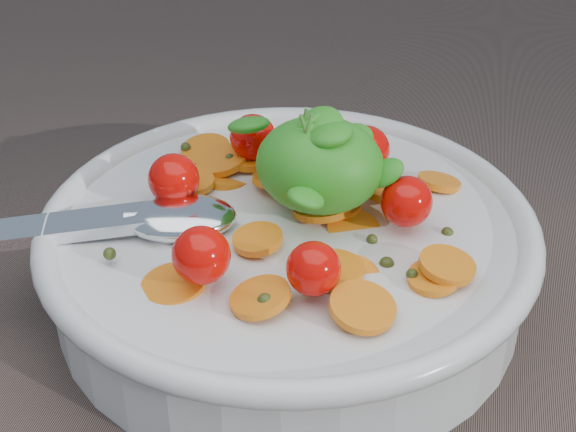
# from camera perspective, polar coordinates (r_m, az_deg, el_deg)

# --- Properties ---
(ground) EXTENTS (6.00, 6.00, 0.00)m
(ground) POSITION_cam_1_polar(r_m,az_deg,el_deg) (0.53, -1.94, -5.57)
(ground) COLOR brown
(ground) RESTS_ON ground
(bowl) EXTENTS (0.34, 0.31, 0.13)m
(bowl) POSITION_cam_1_polar(r_m,az_deg,el_deg) (0.51, 0.01, -2.25)
(bowl) COLOR silver
(bowl) RESTS_ON ground
(napkin) EXTENTS (0.14, 0.12, 0.01)m
(napkin) POSITION_cam_1_polar(r_m,az_deg,el_deg) (0.69, 0.84, 4.55)
(napkin) COLOR white
(napkin) RESTS_ON ground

